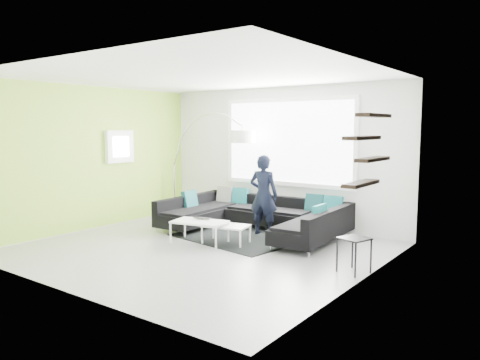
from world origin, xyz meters
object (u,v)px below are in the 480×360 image
object	(u,v)px
side_table	(354,255)
sectional_sofa	(253,217)
arc_lamp	(174,165)
coffee_table	(213,232)
laptop	(201,219)
person	(264,195)

from	to	relation	value
side_table	sectional_sofa	bearing A→B (deg)	154.98
arc_lamp	sectional_sofa	bearing A→B (deg)	-8.94
coffee_table	side_table	size ratio (longest dim) A/B	2.41
sectional_sofa	arc_lamp	size ratio (longest dim) A/B	1.45
coffee_table	arc_lamp	bearing A→B (deg)	135.25
sectional_sofa	arc_lamp	distance (m)	2.69
sectional_sofa	side_table	xyz separation A→B (m)	(2.48, -1.16, -0.06)
sectional_sofa	laptop	xyz separation A→B (m)	(-0.39, -1.03, 0.09)
coffee_table	person	bearing A→B (deg)	59.57
arc_lamp	side_table	distance (m)	5.32
sectional_sofa	laptop	distance (m)	1.11
sectional_sofa	person	size ratio (longest dim) A/B	2.24
arc_lamp	coffee_table	bearing A→B (deg)	-30.47
side_table	arc_lamp	bearing A→B (deg)	161.72
coffee_table	side_table	xyz separation A→B (m)	(2.61, -0.13, 0.05)
person	laptop	distance (m)	1.27
side_table	person	size ratio (longest dim) A/B	0.33
coffee_table	side_table	distance (m)	2.61
coffee_table	laptop	distance (m)	0.33
person	arc_lamp	bearing A→B (deg)	-19.48
person	side_table	bearing A→B (deg)	142.39
sectional_sofa	side_table	bearing A→B (deg)	-27.64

